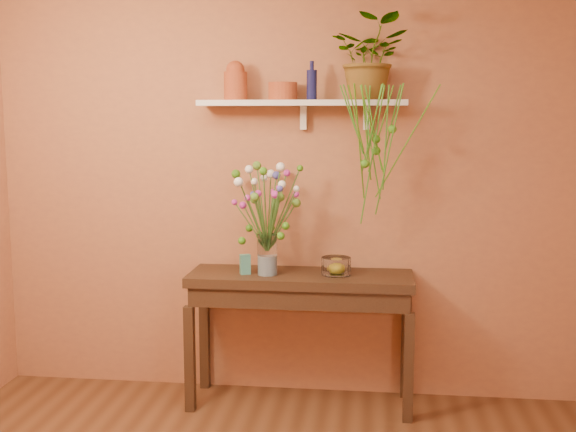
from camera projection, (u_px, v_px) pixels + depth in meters
The scene contains 13 objects.
room at pixel (239, 247), 2.67m from camera, with size 4.04×4.04×2.70m.
sideboard at pixel (301, 293), 4.48m from camera, with size 1.41×0.45×0.86m.
wall_shelf at pixel (304, 104), 4.43m from camera, with size 1.30×0.24×0.19m.
terracotta_jug at pixel (236, 81), 4.44m from camera, with size 0.16×0.16×0.24m.
terracotta_pot at pixel (283, 91), 4.45m from camera, with size 0.18×0.18×0.11m, color #9E4421.
blue_bottle at pixel (312, 84), 4.38m from camera, with size 0.08×0.08×0.24m.
spider_plant at pixel (371, 58), 4.32m from camera, with size 0.45×0.39×0.50m, color #3B7C16.
plant_fronds at pixel (376, 140), 4.21m from camera, with size 0.58×0.39×0.84m.
glass_vase at pixel (267, 258), 4.42m from camera, with size 0.12×0.12×0.26m.
bouquet at pixel (266, 197), 4.37m from camera, with size 0.47×0.56×0.55m.
glass_bowl at pixel (336, 267), 4.43m from camera, with size 0.18×0.18×0.11m.
lemon at pixel (336, 268), 4.44m from camera, with size 0.07×0.07×0.07m, color yellow.
carton at pixel (245, 264), 4.44m from camera, with size 0.06×0.05×0.12m, color teal.
Camera 1 is at (0.50, -2.59, 1.84)m, focal length 44.26 mm.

